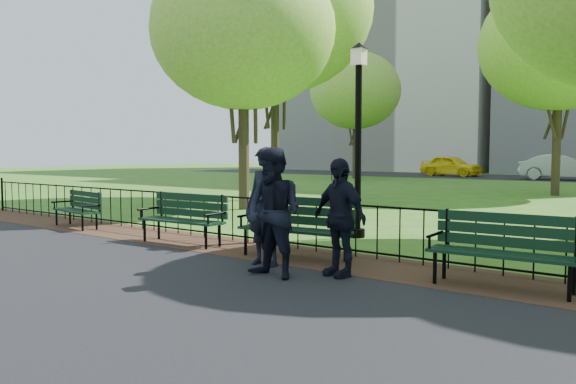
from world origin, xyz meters
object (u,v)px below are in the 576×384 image
Objects in this scene: park_bench_right_a at (504,243)px; tree_mid_w at (275,10)px; park_bench_left_b at (80,205)px; tree_far_w at (355,91)px; tree_far_c at (560,43)px; person_mid at (274,213)px; park_bench_main at (282,218)px; sedan_silver at (561,167)px; person_right at (339,217)px; taxi at (451,166)px; person_left at (266,206)px; lamppost at (358,132)px; tree_near_w at (243,31)px; park_bench_left_a at (185,213)px.

park_bench_right_a is 0.19× the size of tree_mid_w.
tree_far_w is (-7.88, 25.64, 5.39)m from park_bench_left_b.
park_bench_right_a is 18.54m from tree_far_c.
tree_mid_w reaches higher than person_mid.
park_bench_main is 31.51m from sedan_silver.
taxi is at bearing 123.16° from person_right.
park_bench_right_a is 2.19m from person_right.
park_bench_main is at bearing 175.74° from sedan_silver.
tree_far_c is (-3.13, 17.42, 5.52)m from park_bench_right_a.
person_left is at bearing -61.83° from tree_far_w.
person_left is at bearing -90.74° from tree_far_c.
lamppost is at bearing -40.96° from tree_mid_w.
person_mid reaches higher than park_bench_main.
park_bench_main is 1.09× the size of person_mid.
tree_near_w reaches higher than taxi.
park_bench_left_a is 0.41× the size of taxi.
taxi is (-9.79, 30.17, -1.38)m from lamppost.
sedan_silver is (-2.18, 31.44, 0.16)m from park_bench_main.
person_mid is (6.76, -6.88, -4.51)m from tree_near_w.
park_bench_main is 1.06× the size of park_bench_left_a.
park_bench_right_a is at bearing -149.64° from taxi.
person_right reaches higher than taxi.
tree_near_w is (-9.47, 5.54, 4.82)m from park_bench_right_a.
tree_far_w reaches higher than person_right.
tree_far_w reaches higher than sedan_silver.
person_left is (7.65, -9.72, -6.05)m from tree_mid_w.
park_bench_main is 3.61m from park_bench_right_a.
person_mid is at bearing -51.20° from tree_mid_w.
person_mid is at bearing -61.29° from tree_far_w.
park_bench_left_a is 0.47× the size of lamppost.
lamppost is at bearing 48.03° from park_bench_left_a.
tree_far_c reaches higher than park_bench_left_a.
person_right is at bearing -0.31° from person_left.
park_bench_left_a is 2.65m from person_left.
park_bench_left_b is 6.31m from person_left.
tree_far_w reaches higher than tree_near_w.
tree_far_w is 5.12× the size of person_right.
park_bench_right_a is at bearing -2.80° from park_bench_left_a.
tree_far_w is 14.01m from sedan_silver.
person_right is (1.07, -18.10, -5.27)m from tree_far_c.
tree_far_c is 1.03× the size of tree_far_w.
sedan_silver reaches higher than taxi.
taxi is at bearing 61.07° from tree_far_w.
tree_mid_w is at bearing 139.04° from lamppost.
tree_far_w reaches higher than park_bench_main.
park_bench_left_a is 5.92m from park_bench_right_a.
person_right reaches higher than park_bench_left_b.
tree_far_w is at bearing 120.90° from lamppost.
park_bench_left_a is 3.71m from park_bench_left_b.
park_bench_main is 1.05× the size of park_bench_right_a.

